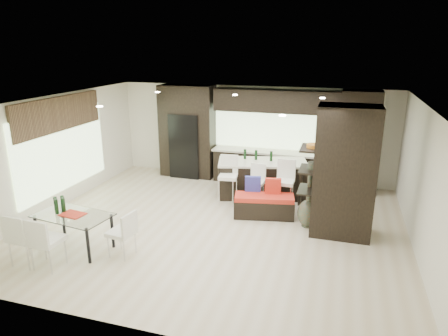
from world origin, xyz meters
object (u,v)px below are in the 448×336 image
(chair_near, at_px, (48,244))
(chair_far, at_px, (26,240))
(kitchen_island, at_px, (262,179))
(bench, at_px, (264,206))
(stool_left, at_px, (228,185))
(stool_right, at_px, (284,191))
(floor_vase, at_px, (309,200))
(dining_table, at_px, (75,231))
(stool_mid, at_px, (256,190))
(chair_end, at_px, (121,236))

(chair_near, distance_m, chair_far, 0.45)
(kitchen_island, bearing_deg, bench, -90.82)
(bench, height_order, chair_far, chair_far)
(stool_left, relative_size, bench, 0.72)
(stool_right, bearing_deg, floor_vase, -47.95)
(dining_table, distance_m, chair_far, 0.88)
(dining_table, bearing_deg, stool_mid, 54.50)
(chair_near, height_order, chair_far, chair_far)
(floor_vase, relative_size, chair_end, 1.51)
(kitchen_island, relative_size, stool_mid, 2.63)
(stool_right, bearing_deg, bench, -126.27)
(floor_vase, height_order, chair_near, floor_vase)
(kitchen_island, bearing_deg, chair_near, -137.03)
(stool_left, bearing_deg, chair_far, -132.46)
(stool_left, distance_m, chair_near, 4.36)
(stool_right, height_order, chair_end, stool_right)
(kitchen_island, bearing_deg, chair_end, -130.68)
(kitchen_island, distance_m, stool_left, 1.06)
(stool_left, bearing_deg, dining_table, -133.36)
(stool_right, distance_m, bench, 0.67)
(stool_mid, distance_m, chair_end, 3.58)
(chair_far, relative_size, chair_end, 1.14)
(stool_mid, xyz_separation_m, bench, (0.32, -0.53, -0.17))
(kitchen_island, distance_m, bench, 1.35)
(floor_vase, xyz_separation_m, dining_table, (-4.24, -2.29, -0.27))
(stool_mid, distance_m, dining_table, 4.22)
(kitchen_island, relative_size, chair_end, 2.75)
(chair_far, xyz_separation_m, chair_end, (1.48, 0.74, -0.06))
(bench, relative_size, chair_end, 1.66)
(chair_far, bearing_deg, chair_near, 3.90)
(stool_mid, bearing_deg, chair_far, -125.84)
(stool_mid, xyz_separation_m, floor_vase, (1.33, -0.76, 0.19))
(floor_vase, relative_size, chair_far, 1.33)
(stool_right, distance_m, chair_end, 3.97)
(bench, relative_size, floor_vase, 1.10)
(chair_far, bearing_deg, dining_table, 61.67)
(stool_mid, distance_m, stool_right, 0.70)
(kitchen_island, xyz_separation_m, bench, (0.32, -1.30, -0.21))
(kitchen_island, xyz_separation_m, floor_vase, (1.33, -1.53, 0.15))
(kitchen_island, distance_m, dining_table, 4.81)
(floor_vase, xyz_separation_m, chair_end, (-3.21, -2.29, -0.21))
(stool_right, height_order, floor_vase, floor_vase)
(stool_right, bearing_deg, stool_left, -179.14)
(kitchen_island, height_order, floor_vase, floor_vase)
(stool_left, height_order, bench, stool_left)
(stool_mid, bearing_deg, kitchen_island, 95.76)
(chair_near, bearing_deg, kitchen_island, 59.16)
(stool_left, relative_size, floor_vase, 0.80)
(floor_vase, bearing_deg, chair_far, -147.13)
(stool_left, bearing_deg, stool_right, -7.11)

